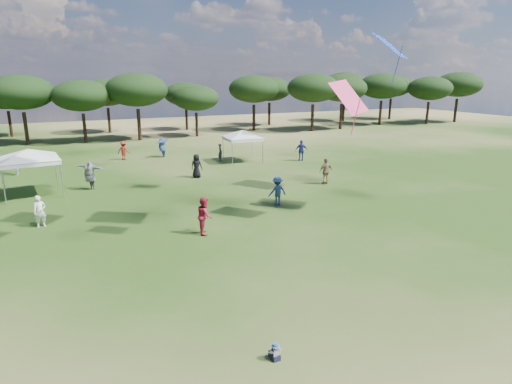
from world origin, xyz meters
TOP-DOWN VIEW (x-y plane):
  - tree_line at (2.39, 47.41)m, footprint 108.78×17.63m
  - tent_left at (-6.92, 22.86)m, footprint 6.57×6.57m
  - tent_right at (9.18, 27.55)m, footprint 5.82×5.82m
  - toddler at (-0.41, 2.35)m, footprint 0.32×0.36m
  - festival_crowd at (-1.73, 23.35)m, footprint 30.54×22.00m

SIDE VIEW (x-z plane):
  - toddler at x=-0.41m, z-range -0.03..0.46m
  - festival_crowd at x=-1.73m, z-range -0.05..1.84m
  - tent_right at x=9.18m, z-range 1.10..4.14m
  - tent_left at x=-6.92m, z-range 1.20..4.44m
  - tree_line at x=2.39m, z-range 1.54..9.31m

